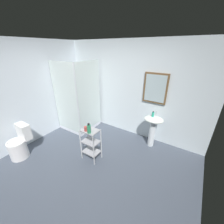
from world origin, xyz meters
TOP-DOWN VIEW (x-y plane):
  - ground_plane at (0.00, 0.00)m, footprint 4.20×4.20m
  - wall_back at (0.01, 1.85)m, footprint 4.20×0.14m
  - wall_left at (-1.85, 0.00)m, footprint 0.10×4.20m
  - shower_stall at (-1.23, 1.18)m, footprint 0.92×0.92m
  - pedestal_sink at (0.89, 1.52)m, footprint 0.46×0.37m
  - sink_faucet at (0.89, 1.64)m, footprint 0.03×0.03m
  - toilet at (-1.48, -0.47)m, footprint 0.37×0.49m
  - storage_cart at (-0.08, 0.34)m, footprint 0.38×0.28m
  - hand_soap_bottle at (0.86, 1.52)m, footprint 0.05×0.05m
  - body_wash_bottle_green at (-0.02, 0.26)m, footprint 0.08×0.08m
  - rinse_cup at (-0.13, 0.28)m, footprint 0.07×0.07m

SIDE VIEW (x-z plane):
  - ground_plane at x=0.00m, z-range -0.02..0.00m
  - toilet at x=-1.48m, z-range -0.07..0.69m
  - storage_cart at x=-0.08m, z-range 0.07..0.81m
  - shower_stall at x=-1.23m, z-range -0.54..1.46m
  - pedestal_sink at x=0.89m, z-range 0.17..0.98m
  - rinse_cup at x=-0.13m, z-range 0.74..0.84m
  - body_wash_bottle_green at x=-0.02m, z-range 0.73..0.94m
  - sink_faucet at x=0.89m, z-range 0.81..0.91m
  - hand_soap_bottle at x=0.86m, z-range 0.80..0.94m
  - wall_left at x=-1.85m, z-range 0.00..2.50m
  - wall_back at x=0.01m, z-range 0.00..2.50m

